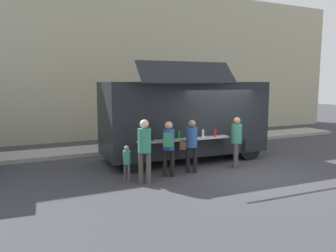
% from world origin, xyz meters
% --- Properties ---
extents(ground_plane, '(60.00, 60.00, 0.00)m').
position_xyz_m(ground_plane, '(0.00, 0.00, 0.00)').
color(ground_plane, '#38383D').
extents(curb_strip, '(28.00, 1.60, 0.15)m').
position_xyz_m(curb_strip, '(-4.78, 4.85, 0.07)').
color(curb_strip, '#9E998E').
rests_on(curb_strip, ground).
extents(building_behind, '(32.00, 2.40, 7.41)m').
position_xyz_m(building_behind, '(-3.78, 8.75, 3.70)').
color(building_behind, '#B5AE8D').
rests_on(building_behind, ground).
extents(food_truck_main, '(5.74, 3.03, 3.39)m').
position_xyz_m(food_truck_main, '(-0.78, 2.23, 1.51)').
color(food_truck_main, black).
rests_on(food_truck_main, ground).
extents(trash_bin, '(0.60, 0.60, 0.91)m').
position_xyz_m(trash_bin, '(2.91, 4.55, 0.46)').
color(trash_bin, '#2F6235').
rests_on(trash_bin, ground).
extents(customer_front_ordering, '(0.52, 0.39, 1.63)m').
position_xyz_m(customer_front_ordering, '(-1.41, 0.57, 0.97)').
color(customer_front_ordering, black).
rests_on(customer_front_ordering, ground).
extents(customer_mid_with_backpack, '(0.45, 0.53, 1.63)m').
position_xyz_m(customer_mid_with_backpack, '(-2.22, 0.46, 1.00)').
color(customer_mid_with_backpack, black).
rests_on(customer_mid_with_backpack, ground).
extents(customer_rear_waiting, '(0.36, 0.36, 1.76)m').
position_xyz_m(customer_rear_waiting, '(-3.06, 0.21, 1.05)').
color(customer_rear_waiting, '#4F493F').
rests_on(customer_rear_waiting, ground).
extents(customer_extra_browsing, '(0.33, 0.33, 1.64)m').
position_xyz_m(customer_extra_browsing, '(0.24, 0.52, 0.98)').
color(customer_extra_browsing, '#4B4442').
rests_on(customer_extra_browsing, ground).
extents(child_near_queue, '(0.21, 0.21, 1.01)m').
position_xyz_m(child_near_queue, '(-3.46, 0.57, 0.60)').
color(child_near_queue, '#4F4745').
rests_on(child_near_queue, ground).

